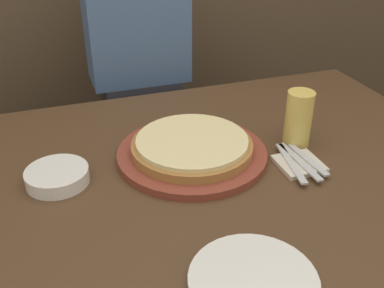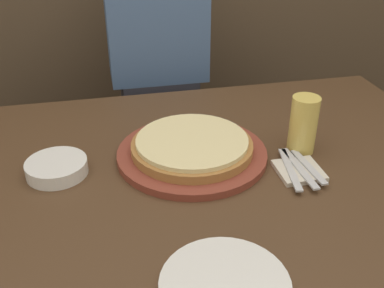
{
  "view_description": "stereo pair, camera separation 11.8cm",
  "coord_description": "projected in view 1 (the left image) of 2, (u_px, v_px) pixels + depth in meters",
  "views": [
    {
      "loc": [
        -0.32,
        -0.87,
        1.35
      ],
      "look_at": [
        0.01,
        0.1,
        0.76
      ],
      "focal_mm": 42.0,
      "sensor_mm": 36.0,
      "label": 1
    },
    {
      "loc": [
        -0.21,
        -0.9,
        1.35
      ],
      "look_at": [
        0.01,
        0.1,
        0.76
      ],
      "focal_mm": 42.0,
      "sensor_mm": 36.0,
      "label": 2
    }
  ],
  "objects": [
    {
      "name": "dining_table",
      "position": [
        200.0,
        281.0,
        1.3
      ],
      "size": [
        1.53,
        1.08,
        0.72
      ],
      "color": "#4C331E",
      "rests_on": "ground_plane"
    },
    {
      "name": "pizza_on_board",
      "position": [
        192.0,
        149.0,
        1.19
      ],
      "size": [
        0.4,
        0.4,
        0.06
      ],
      "color": "brown",
      "rests_on": "dining_table"
    },
    {
      "name": "beer_glass",
      "position": [
        299.0,
        117.0,
        1.22
      ],
      "size": [
        0.07,
        0.07,
        0.16
      ],
      "color": "#E5C65B",
      "rests_on": "dining_table"
    },
    {
      "name": "dinner_plate",
      "position": [
        253.0,
        282.0,
        0.81
      ],
      "size": [
        0.24,
        0.24,
        0.02
      ],
      "color": "white",
      "rests_on": "dining_table"
    },
    {
      "name": "side_bowl",
      "position": [
        57.0,
        176.0,
        1.09
      ],
      "size": [
        0.15,
        0.15,
        0.04
      ],
      "color": "white",
      "rests_on": "dining_table"
    },
    {
      "name": "napkin_stack",
      "position": [
        299.0,
        164.0,
        1.16
      ],
      "size": [
        0.11,
        0.11,
        0.01
      ],
      "color": "beige",
      "rests_on": "dining_table"
    },
    {
      "name": "fork",
      "position": [
        291.0,
        163.0,
        1.15
      ],
      "size": [
        0.05,
        0.19,
        0.0
      ],
      "color": "silver",
      "rests_on": "napkin_stack"
    },
    {
      "name": "dinner_knife",
      "position": [
        299.0,
        161.0,
        1.15
      ],
      "size": [
        0.02,
        0.19,
        0.0
      ],
      "color": "silver",
      "rests_on": "napkin_stack"
    },
    {
      "name": "spoon",
      "position": [
        308.0,
        159.0,
        1.16
      ],
      "size": [
        0.03,
        0.16,
        0.0
      ],
      "color": "silver",
      "rests_on": "napkin_stack"
    },
    {
      "name": "diner_person",
      "position": [
        141.0,
        94.0,
        1.78
      ],
      "size": [
        0.36,
        0.2,
        1.29
      ],
      "color": "#33333D",
      "rests_on": "ground_plane"
    }
  ]
}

